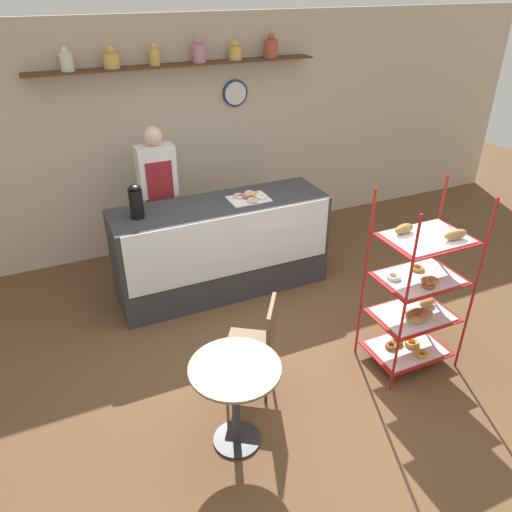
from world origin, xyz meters
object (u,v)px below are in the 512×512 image
cafe_chair (260,339)px  cafe_table (235,387)px  pastry_rack (417,296)px  person_worker (159,197)px  coffee_carafe (136,202)px  donut_tray_counter (250,197)px

cafe_chair → cafe_table: bearing=-8.4°
cafe_table → cafe_chair: bearing=48.2°
pastry_rack → person_worker: person_worker is taller
coffee_carafe → donut_tray_counter: (1.16, -0.03, -0.14)m
cafe_table → coffee_carafe: size_ratio=2.19×
cafe_table → cafe_chair: (0.38, 0.43, -0.02)m
pastry_rack → cafe_table: 1.76m
cafe_table → donut_tray_counter: bearing=63.6°
person_worker → donut_tray_counter: (0.81, -0.61, 0.10)m
cafe_table → coffee_carafe: (-0.18, 2.01, 0.64)m
person_worker → cafe_chair: bearing=-84.4°
cafe_chair → coffee_carafe: bearing=-127.0°
donut_tray_counter → cafe_chair: bearing=-111.1°
pastry_rack → donut_tray_counter: bearing=113.0°
cafe_table → cafe_chair: cafe_chair is taller
cafe_table → donut_tray_counter: (0.98, 1.98, 0.50)m
pastry_rack → coffee_carafe: bearing=136.8°
coffee_carafe → person_worker: bearing=59.0°
cafe_chair → donut_tray_counter: 1.74m
cafe_chair → coffee_carafe: size_ratio=2.60×
cafe_table → donut_tray_counter: donut_tray_counter is taller
pastry_rack → person_worker: size_ratio=0.95×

